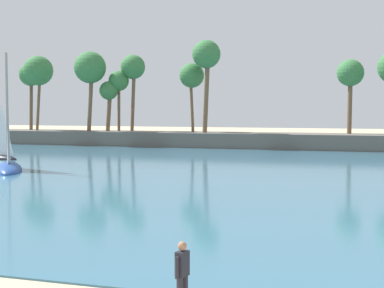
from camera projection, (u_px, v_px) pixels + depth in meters
sea at (278, 153)px, 59.52m from camera, size 220.00×92.60×0.06m
palm_headland at (280, 113)px, 65.58m from camera, size 84.04×6.56×12.83m
person_at_waterline at (182, 275)px, 12.86m from camera, size 0.27×0.54×1.67m
sailboat_near_shore at (8, 159)px, 41.92m from camera, size 5.19×6.44×9.36m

